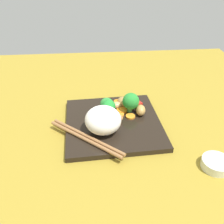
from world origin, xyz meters
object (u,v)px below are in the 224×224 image
object	(u,v)px
square_plate	(113,123)
broccoli_floret_0	(131,101)
sauce_cup	(216,164)
carrot_slice_2	(130,116)
chopstick_pair	(86,138)
rice_mound	(103,120)

from	to	relation	value
square_plate	broccoli_floret_0	bearing A→B (deg)	128.16
square_plate	broccoli_floret_0	world-z (taller)	broccoli_floret_0
sauce_cup	broccoli_floret_0	bearing A→B (deg)	-143.43
square_plate	carrot_slice_2	size ratio (longest dim) A/B	9.65
carrot_slice_2	sauce_cup	bearing A→B (deg)	40.99
chopstick_pair	square_plate	bearing A→B (deg)	83.45
carrot_slice_2	chopstick_pair	xyz separation A→B (cm)	(8.07, -12.01, 0.19)
sauce_cup	carrot_slice_2	bearing A→B (deg)	-139.01
broccoli_floret_0	carrot_slice_2	world-z (taller)	broccoli_floret_0
broccoli_floret_0	rice_mound	bearing A→B (deg)	-45.48
square_plate	sauce_cup	xyz separation A→B (cm)	(16.79, 20.68, 0.32)
broccoli_floret_0	sauce_cup	xyz separation A→B (cm)	(20.87, 15.48, -3.70)
broccoli_floret_0	sauce_cup	bearing A→B (deg)	36.57
rice_mound	broccoli_floret_0	distance (cm)	11.24
rice_mound	chopstick_pair	distance (cm)	5.93
rice_mound	carrot_slice_2	world-z (taller)	rice_mound
square_plate	rice_mound	xyz separation A→B (cm)	(3.80, -2.81, 3.98)
rice_mound	sauce_cup	xyz separation A→B (cm)	(12.99, 23.49, -3.67)
rice_mound	carrot_slice_2	xyz separation A→B (cm)	(-5.25, 7.65, -3.06)
square_plate	carrot_slice_2	xyz separation A→B (cm)	(-1.45, 4.83, 0.93)
square_plate	sauce_cup	bearing A→B (deg)	50.93
square_plate	rice_mound	size ratio (longest dim) A/B	2.75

